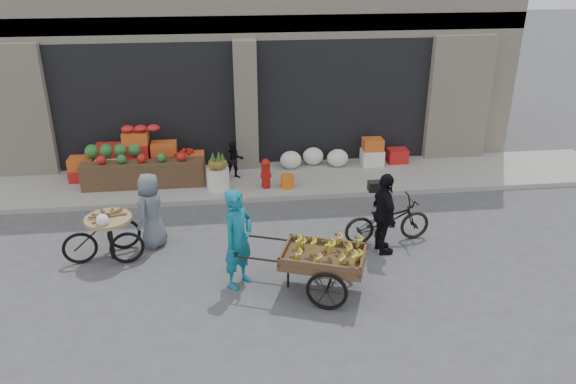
{
  "coord_description": "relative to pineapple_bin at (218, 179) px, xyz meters",
  "views": [
    {
      "loc": [
        -0.54,
        -8.45,
        5.35
      ],
      "look_at": [
        0.57,
        1.04,
        1.1
      ],
      "focal_mm": 35.0,
      "sensor_mm": 36.0,
      "label": 1
    }
  ],
  "objects": [
    {
      "name": "sidewalk",
      "position": [
        0.75,
        0.5,
        -0.31
      ],
      "size": [
        18.0,
        2.2,
        0.12
      ],
      "primitive_type": "cube",
      "color": "gray",
      "rests_on": "ground"
    },
    {
      "name": "building",
      "position": [
        0.75,
        4.43,
        3.0
      ],
      "size": [
        14.0,
        6.45,
        7.0
      ],
      "color": "beige",
      "rests_on": "ground"
    },
    {
      "name": "cyclist",
      "position": [
        3.05,
        -3.08,
        0.42
      ],
      "size": [
        0.47,
        0.96,
        1.58
      ],
      "primitive_type": "imported",
      "rotation": [
        0.0,
        0.0,
        1.67
      ],
      "color": "black",
      "rests_on": "ground"
    },
    {
      "name": "right_bay_goods",
      "position": [
        3.36,
        1.1,
        0.04
      ],
      "size": [
        3.35,
        0.6,
        0.7
      ],
      "color": "silver",
      "rests_on": "sidewalk"
    },
    {
      "name": "ground",
      "position": [
        0.75,
        -3.6,
        -0.37
      ],
      "size": [
        80.0,
        80.0,
        0.0
      ],
      "primitive_type": "plane",
      "color": "#424244",
      "rests_on": "ground"
    },
    {
      "name": "orange_bucket",
      "position": [
        1.6,
        -0.1,
        -0.1
      ],
      "size": [
        0.32,
        0.32,
        0.3
      ],
      "primitive_type": "cylinder",
      "color": "orange",
      "rests_on": "sidewalk"
    },
    {
      "name": "vendor_woman",
      "position": [
        0.34,
        -3.86,
        0.5
      ],
      "size": [
        0.73,
        0.75,
        1.74
      ],
      "primitive_type": "imported",
      "rotation": [
        0.0,
        0.0,
        0.84
      ],
      "color": "#116B83",
      "rests_on": "ground"
    },
    {
      "name": "fruit_display",
      "position": [
        -1.73,
        0.78,
        0.3
      ],
      "size": [
        3.1,
        1.12,
        1.24
      ],
      "color": "red",
      "rests_on": "sidewalk"
    },
    {
      "name": "tricycle_cart",
      "position": [
        -1.97,
        -2.71,
        0.2
      ],
      "size": [
        1.46,
        1.01,
        0.95
      ],
      "rotation": [
        0.0,
        0.0,
        0.24
      ],
      "color": "#9E7F51",
      "rests_on": "ground"
    },
    {
      "name": "seated_person",
      "position": [
        0.4,
        0.6,
        0.21
      ],
      "size": [
        0.51,
        0.43,
        0.93
      ],
      "primitive_type": "imported",
      "rotation": [
        0.0,
        0.0,
        0.17
      ],
      "color": "black",
      "rests_on": "sidewalk"
    },
    {
      "name": "banana_cart",
      "position": [
        1.66,
        -4.24,
        0.33
      ],
      "size": [
        2.45,
        1.62,
        0.96
      ],
      "rotation": [
        0.0,
        0.0,
        -0.36
      ],
      "color": "brown",
      "rests_on": "ground"
    },
    {
      "name": "pineapple_bin",
      "position": [
        0.0,
        0.0,
        0.0
      ],
      "size": [
        0.52,
        0.52,
        0.5
      ],
      "primitive_type": "cylinder",
      "color": "silver",
      "rests_on": "sidewalk"
    },
    {
      "name": "bicycle",
      "position": [
        3.25,
        -2.68,
        0.08
      ],
      "size": [
        1.76,
        0.76,
        0.9
      ],
      "primitive_type": "imported",
      "rotation": [
        0.0,
        0.0,
        1.67
      ],
      "color": "black",
      "rests_on": "ground"
    },
    {
      "name": "fire_hydrant",
      "position": [
        1.1,
        -0.05,
        0.13
      ],
      "size": [
        0.22,
        0.22,
        0.71
      ],
      "color": "#A5140F",
      "rests_on": "sidewalk"
    },
    {
      "name": "vendor_grey",
      "position": [
        -1.25,
        -2.3,
        0.37
      ],
      "size": [
        0.73,
        0.85,
        1.48
      ],
      "primitive_type": "imported",
      "rotation": [
        0.0,
        0.0,
        -2.01
      ],
      "color": "slate",
      "rests_on": "ground"
    }
  ]
}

